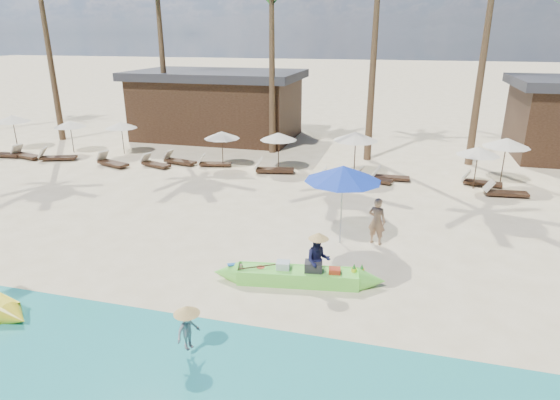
# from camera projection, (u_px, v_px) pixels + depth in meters

# --- Properties ---
(ground) EXTENTS (240.00, 240.00, 0.00)m
(ground) POSITION_uv_depth(u_px,v_px,m) (250.00, 273.00, 13.57)
(ground) COLOR beige
(ground) RESTS_ON ground
(wet_sand_strip) EXTENTS (240.00, 4.50, 0.01)m
(wet_sand_strip) POSITION_uv_depth(u_px,v_px,m) (168.00, 393.00, 9.02)
(wet_sand_strip) COLOR tan
(wet_sand_strip) RESTS_ON ground
(green_canoe) EXTENTS (5.32, 1.18, 0.68)m
(green_canoe) POSITION_uv_depth(u_px,v_px,m) (298.00, 276.00, 12.94)
(green_canoe) COLOR #6CE846
(green_canoe) RESTS_ON ground
(tourist) EXTENTS (0.67, 0.53, 1.59)m
(tourist) POSITION_uv_depth(u_px,v_px,m) (377.00, 221.00, 15.20)
(tourist) COLOR tan
(tourist) RESTS_ON ground
(vendor_green) EXTENTS (0.81, 0.70, 1.42)m
(vendor_green) POSITION_uv_depth(u_px,v_px,m) (318.00, 260.00, 12.75)
(vendor_green) COLOR #131536
(vendor_green) RESTS_ON ground
(vendor_yellow) EXTENTS (0.55, 0.69, 0.92)m
(vendor_yellow) POSITION_uv_depth(u_px,v_px,m) (188.00, 330.00, 9.87)
(vendor_yellow) COLOR gray
(vendor_yellow) RESTS_ON ground
(blue_umbrella) EXTENTS (2.46, 2.46, 2.65)m
(blue_umbrella) POSITION_uv_depth(u_px,v_px,m) (343.00, 173.00, 14.73)
(blue_umbrella) COLOR #99999E
(blue_umbrella) RESTS_ON ground
(resort_parasol_1) EXTENTS (2.00, 2.00, 2.06)m
(resort_parasol_1) POSITION_uv_depth(u_px,v_px,m) (12.00, 119.00, 27.36)
(resort_parasol_1) COLOR #3C2618
(resort_parasol_1) RESTS_ON ground
(lounger_1_left) EXTENTS (1.98, 0.80, 0.66)m
(lounger_1_left) POSITION_uv_depth(u_px,v_px,m) (3.00, 153.00, 26.17)
(lounger_1_left) COLOR #3C2618
(lounger_1_left) RESTS_ON ground
(lounger_1_right) EXTENTS (2.00, 1.02, 0.65)m
(lounger_1_right) POSITION_uv_depth(u_px,v_px,m) (25.00, 154.00, 25.97)
(lounger_1_right) COLOR #3C2618
(lounger_1_right) RESTS_ON ground
(resort_parasol_2) EXTENTS (1.80, 1.80, 1.85)m
(resort_parasol_2) POSITION_uv_depth(u_px,v_px,m) (70.00, 124.00, 26.74)
(resort_parasol_2) COLOR #3C2618
(resort_parasol_2) RESTS_ON ground
(lounger_2_left) EXTENTS (2.02, 1.20, 0.66)m
(lounger_2_left) POSITION_uv_depth(u_px,v_px,m) (56.00, 157.00, 25.50)
(lounger_2_left) COLOR #3C2618
(lounger_2_left) RESTS_ON ground
(resort_parasol_3) EXTENTS (1.78, 1.78, 1.84)m
(resort_parasol_3) POSITION_uv_depth(u_px,v_px,m) (121.00, 125.00, 26.52)
(resort_parasol_3) COLOR #3C2618
(resort_parasol_3) RESTS_ON ground
(lounger_3_left) EXTENTS (2.04, 1.20, 0.66)m
(lounger_3_left) POSITION_uv_depth(u_px,v_px,m) (111.00, 162.00, 24.43)
(lounger_3_left) COLOR #3C2618
(lounger_3_left) RESTS_ON ground
(lounger_3_right) EXTENTS (1.83, 1.06, 0.59)m
(lounger_3_right) POSITION_uv_depth(u_px,v_px,m) (154.00, 163.00, 24.30)
(lounger_3_right) COLOR #3C2618
(lounger_3_right) RESTS_ON ground
(resort_parasol_4) EXTENTS (1.83, 1.83, 1.88)m
(resort_parasol_4) POSITION_uv_depth(u_px,v_px,m) (222.00, 135.00, 23.71)
(resort_parasol_4) COLOR #3C2618
(resort_parasol_4) RESTS_ON ground
(lounger_4_left) EXTENTS (1.95, 0.95, 0.64)m
(lounger_4_left) POSITION_uv_depth(u_px,v_px,m) (178.00, 160.00, 24.80)
(lounger_4_left) COLOR #3C2618
(lounger_4_left) RESTS_ON ground
(lounger_4_right) EXTENTS (1.78, 0.84, 0.58)m
(lounger_4_right) POSITION_uv_depth(u_px,v_px,m) (213.00, 163.00, 24.38)
(lounger_4_right) COLOR #3C2618
(lounger_4_right) RESTS_ON ground
(resort_parasol_5) EXTENTS (1.86, 1.86, 1.91)m
(resort_parasol_5) POSITION_uv_depth(u_px,v_px,m) (278.00, 136.00, 23.26)
(resort_parasol_5) COLOR #3C2618
(resort_parasol_5) RESTS_ON ground
(lounger_5_left) EXTENTS (2.04, 0.94, 0.67)m
(lounger_5_left) POSITION_uv_depth(u_px,v_px,m) (272.00, 169.00, 23.20)
(lounger_5_left) COLOR #3C2618
(lounger_5_left) RESTS_ON ground
(resort_parasol_6) EXTENTS (2.14, 2.14, 2.20)m
(resort_parasol_6) POSITION_uv_depth(u_px,v_px,m) (356.00, 136.00, 22.04)
(resort_parasol_6) COLOR #3C2618
(resort_parasol_6) RESTS_ON ground
(lounger_6_left) EXTENTS (1.70, 0.75, 0.56)m
(lounger_6_left) POSITION_uv_depth(u_px,v_px,m) (335.00, 176.00, 22.07)
(lounger_6_left) COLOR #3C2618
(lounger_6_left) RESTS_ON ground
(lounger_6_right) EXTENTS (1.88, 0.99, 0.61)m
(lounger_6_right) POSITION_uv_depth(u_px,v_px,m) (371.00, 178.00, 21.80)
(lounger_6_right) COLOR #3C2618
(lounger_6_right) RESTS_ON ground
(resort_parasol_7) EXTENTS (1.85, 1.85, 1.91)m
(resort_parasol_7) POSITION_uv_depth(u_px,v_px,m) (478.00, 151.00, 20.36)
(resort_parasol_7) COLOR #3C2618
(resort_parasol_7) RESTS_ON ground
(lounger_7_left) EXTENTS (1.73, 0.56, 0.58)m
(lounger_7_left) POSITION_uv_depth(u_px,v_px,m) (389.00, 176.00, 22.07)
(lounger_7_left) COLOR #3C2618
(lounger_7_left) RESTS_ON ground
(lounger_7_right) EXTENTS (1.79, 0.77, 0.59)m
(lounger_7_right) POSITION_uv_depth(u_px,v_px,m) (480.00, 181.00, 21.28)
(lounger_7_right) COLOR #3C2618
(lounger_7_right) RESTS_ON ground
(resort_parasol_8) EXTENTS (2.07, 2.07, 2.13)m
(resort_parasol_8) POSITION_uv_depth(u_px,v_px,m) (507.00, 143.00, 21.05)
(resort_parasol_8) COLOR #3C2618
(resort_parasol_8) RESTS_ON ground
(lounger_8_left) EXTENTS (1.84, 0.71, 0.61)m
(lounger_8_left) POSITION_uv_depth(u_px,v_px,m) (503.00, 192.00, 19.87)
(lounger_8_left) COLOR #3C2618
(lounger_8_left) RESTS_ON ground
(pavilion_west) EXTENTS (10.80, 6.60, 4.30)m
(pavilion_west) POSITION_uv_depth(u_px,v_px,m) (218.00, 104.00, 30.71)
(pavilion_west) COLOR #3C2618
(pavilion_west) RESTS_ON ground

